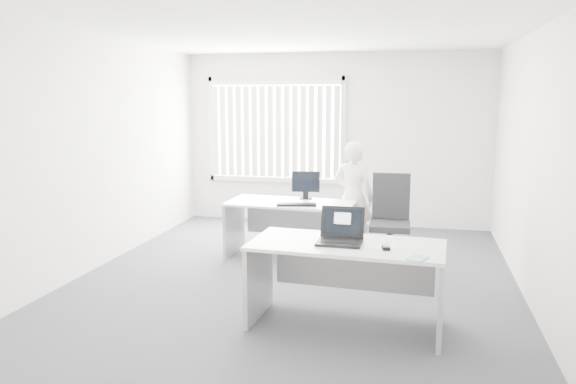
% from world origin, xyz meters
% --- Properties ---
extents(ground, '(6.00, 6.00, 0.00)m').
position_xyz_m(ground, '(0.00, 0.00, 0.00)').
color(ground, '#494950').
rests_on(ground, ground).
extents(wall_back, '(5.00, 0.02, 2.80)m').
position_xyz_m(wall_back, '(0.00, 3.00, 1.40)').
color(wall_back, silver).
rests_on(wall_back, ground).
extents(wall_front, '(5.00, 0.02, 2.80)m').
position_xyz_m(wall_front, '(0.00, -3.00, 1.40)').
color(wall_front, silver).
rests_on(wall_front, ground).
extents(wall_left, '(0.02, 6.00, 2.80)m').
position_xyz_m(wall_left, '(-2.50, 0.00, 1.40)').
color(wall_left, silver).
rests_on(wall_left, ground).
extents(wall_right, '(0.02, 6.00, 2.80)m').
position_xyz_m(wall_right, '(2.50, 0.00, 1.40)').
color(wall_right, silver).
rests_on(wall_right, ground).
extents(ceiling, '(5.00, 6.00, 0.02)m').
position_xyz_m(ceiling, '(0.00, 0.00, 2.80)').
color(ceiling, white).
rests_on(ceiling, wall_back).
extents(window, '(2.32, 0.06, 1.76)m').
position_xyz_m(window, '(-1.00, 2.96, 1.55)').
color(window, silver).
rests_on(window, wall_back).
extents(blinds, '(2.20, 0.10, 1.50)m').
position_xyz_m(blinds, '(-1.00, 2.90, 1.52)').
color(blinds, white).
rests_on(blinds, wall_back).
extents(desk_near, '(1.78, 0.91, 0.79)m').
position_xyz_m(desk_near, '(0.75, -1.21, 0.57)').
color(desk_near, white).
rests_on(desk_near, ground).
extents(desk_far, '(1.67, 0.86, 0.74)m').
position_xyz_m(desk_far, '(-0.26, 0.87, 0.54)').
color(desk_far, white).
rests_on(desk_far, ground).
extents(office_chair, '(0.67, 0.67, 1.14)m').
position_xyz_m(office_chair, '(1.03, 0.90, 0.35)').
color(office_chair, black).
rests_on(office_chair, ground).
extents(person, '(0.62, 0.47, 1.53)m').
position_xyz_m(person, '(0.51, 1.27, 0.76)').
color(person, silver).
rests_on(person, ground).
extents(laptop, '(0.41, 0.36, 0.31)m').
position_xyz_m(laptop, '(0.69, -1.26, 0.95)').
color(laptop, black).
rests_on(laptop, desk_near).
extents(paper_sheet, '(0.29, 0.22, 0.00)m').
position_xyz_m(paper_sheet, '(1.05, -1.25, 0.79)').
color(paper_sheet, white).
rests_on(paper_sheet, desk_near).
extents(mouse, '(0.08, 0.12, 0.04)m').
position_xyz_m(mouse, '(1.11, -1.34, 0.82)').
color(mouse, '#BABABD').
rests_on(mouse, paper_sheet).
extents(booklet, '(0.19, 0.22, 0.01)m').
position_xyz_m(booklet, '(1.38, -1.57, 0.80)').
color(booklet, white).
rests_on(booklet, desk_near).
extents(keyboard, '(0.52, 0.27, 0.02)m').
position_xyz_m(keyboard, '(-0.13, 0.65, 0.76)').
color(keyboard, black).
rests_on(keyboard, desk_far).
extents(monitor, '(0.39, 0.17, 0.38)m').
position_xyz_m(monitor, '(-0.11, 1.14, 0.93)').
color(monitor, black).
rests_on(monitor, desk_far).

